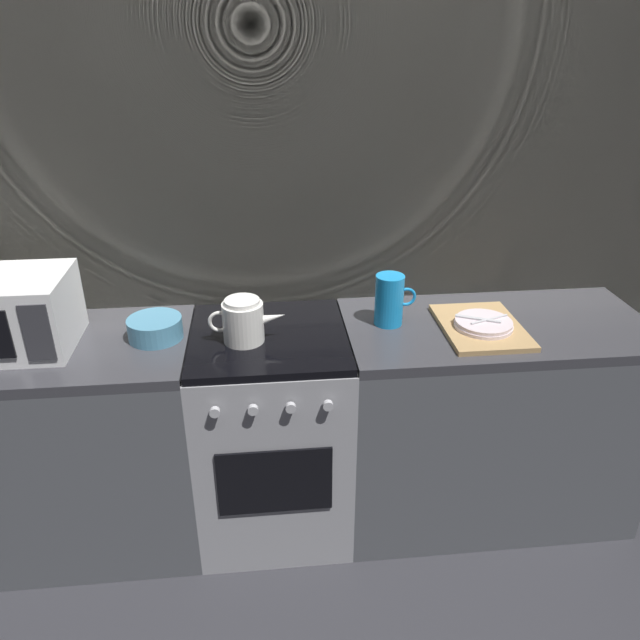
# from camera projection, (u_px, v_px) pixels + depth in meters

# --- Properties ---
(ground_plane) EXTENTS (8.00, 8.00, 0.00)m
(ground_plane) POSITION_uv_depth(u_px,v_px,m) (276.00, 514.00, 2.67)
(ground_plane) COLOR #2D2D33
(back_wall) EXTENTS (3.60, 0.05, 2.40)m
(back_wall) POSITION_uv_depth(u_px,v_px,m) (263.00, 231.00, 2.43)
(back_wall) COLOR #B2AD9E
(back_wall) RESTS_ON ground_plane
(counter_left) EXTENTS (1.20, 0.60, 0.90)m
(counter_left) POSITION_uv_depth(u_px,v_px,m) (45.00, 446.00, 2.39)
(counter_left) COLOR #515459
(counter_left) RESTS_ON ground_plane
(stove_unit) EXTENTS (0.60, 0.63, 0.90)m
(stove_unit) POSITION_uv_depth(u_px,v_px,m) (272.00, 432.00, 2.47)
(stove_unit) COLOR #9E9EA3
(stove_unit) RESTS_ON ground_plane
(counter_right) EXTENTS (1.20, 0.60, 0.90)m
(counter_right) POSITION_uv_depth(u_px,v_px,m) (485.00, 418.00, 2.55)
(counter_right) COLOR #515459
(counter_right) RESTS_ON ground_plane
(microwave) EXTENTS (0.46, 0.35, 0.27)m
(microwave) POSITION_uv_depth(u_px,v_px,m) (4.00, 313.00, 2.12)
(microwave) COLOR white
(microwave) RESTS_ON counter_left
(kettle) EXTENTS (0.28, 0.15, 0.17)m
(kettle) POSITION_uv_depth(u_px,v_px,m) (243.00, 321.00, 2.19)
(kettle) COLOR white
(kettle) RESTS_ON stove_unit
(mixing_bowl) EXTENTS (0.20, 0.20, 0.08)m
(mixing_bowl) POSITION_uv_depth(u_px,v_px,m) (155.00, 328.00, 2.23)
(mixing_bowl) COLOR teal
(mixing_bowl) RESTS_ON counter_left
(pitcher) EXTENTS (0.16, 0.11, 0.20)m
(pitcher) POSITION_uv_depth(u_px,v_px,m) (390.00, 300.00, 2.31)
(pitcher) COLOR #198CD8
(pitcher) RESTS_ON counter_right
(dish_pile) EXTENTS (0.30, 0.40, 0.06)m
(dish_pile) POSITION_uv_depth(u_px,v_px,m) (482.00, 326.00, 2.29)
(dish_pile) COLOR tan
(dish_pile) RESTS_ON counter_right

